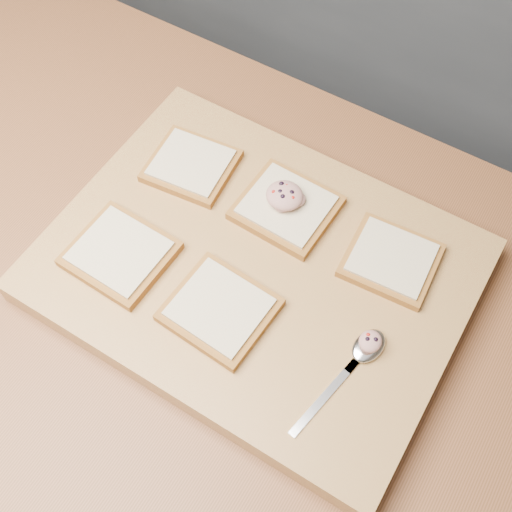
% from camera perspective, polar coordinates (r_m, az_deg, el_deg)
% --- Properties ---
extents(ground, '(4.00, 4.00, 0.00)m').
position_cam_1_polar(ground, '(1.74, -1.89, -16.50)').
color(ground, '#515459').
rests_on(ground, ground).
extents(island_counter, '(2.00, 0.80, 0.90)m').
position_cam_1_polar(island_counter, '(1.30, -2.47, -11.75)').
color(island_counter, slate).
rests_on(island_counter, ground).
extents(cutting_board, '(0.55, 0.42, 0.04)m').
position_cam_1_polar(cutting_board, '(0.87, 0.00, -1.26)').
color(cutting_board, '#AC8B49').
rests_on(cutting_board, island_counter).
extents(bread_far_left, '(0.13, 0.12, 0.02)m').
position_cam_1_polar(bread_far_left, '(0.94, -5.78, 8.04)').
color(bread_far_left, '#A16529').
rests_on(bread_far_left, cutting_board).
extents(bread_far_center, '(0.13, 0.12, 0.02)m').
position_cam_1_polar(bread_far_center, '(0.89, 2.72, 4.34)').
color(bread_far_center, '#A16529').
rests_on(bread_far_center, cutting_board).
extents(bread_far_right, '(0.12, 0.11, 0.02)m').
position_cam_1_polar(bread_far_right, '(0.87, 11.92, -0.33)').
color(bread_far_right, '#A16529').
rests_on(bread_far_right, cutting_board).
extents(bread_near_left, '(0.13, 0.12, 0.02)m').
position_cam_1_polar(bread_near_left, '(0.87, -12.00, 0.22)').
color(bread_near_left, '#A16529').
rests_on(bread_near_left, cutting_board).
extents(bread_near_center, '(0.13, 0.12, 0.02)m').
position_cam_1_polar(bread_near_center, '(0.81, -3.24, -4.75)').
color(bread_near_center, '#A16529').
rests_on(bread_near_center, cutting_board).
extents(tuna_salad_dollop, '(0.05, 0.05, 0.02)m').
position_cam_1_polar(tuna_salad_dollop, '(0.88, 2.56, 5.40)').
color(tuna_salad_dollop, tan).
rests_on(tuna_salad_dollop, bread_far_center).
extents(spoon, '(0.05, 0.17, 0.01)m').
position_cam_1_polar(spoon, '(0.80, 9.43, -8.51)').
color(spoon, silver).
rests_on(spoon, cutting_board).
extents(spoon_salad, '(0.03, 0.03, 0.02)m').
position_cam_1_polar(spoon_salad, '(0.79, 10.13, -7.48)').
color(spoon_salad, tan).
rests_on(spoon_salad, spoon).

